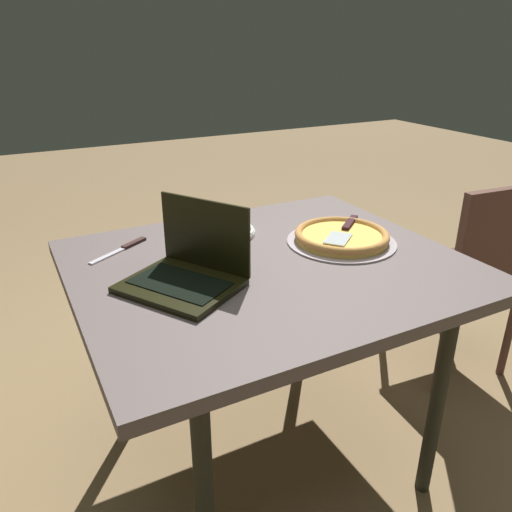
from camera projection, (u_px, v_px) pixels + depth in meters
The scene contains 7 objects.
ground_plane at pixel (266, 450), 1.86m from camera, with size 12.00×12.00×0.00m, color olive.
dining_table at pixel (268, 282), 1.58m from camera, with size 1.17×1.00×0.77m.
laptop at pixel (188, 269), 1.40m from camera, with size 0.37×0.39×0.23m.
pizza_plate at pixel (225, 231), 1.76m from camera, with size 0.21×0.21×0.04m.
pizza_tray at pixel (342, 237), 1.69m from camera, with size 0.37×0.37×0.04m.
table_knife at pixel (124, 248), 1.65m from camera, with size 0.22×0.14×0.01m.
chair_near at pixel (469, 269), 2.11m from camera, with size 0.45×0.45×0.90m.
Camera 1 is at (-0.69, -1.23, 1.41)m, focal length 35.11 mm.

